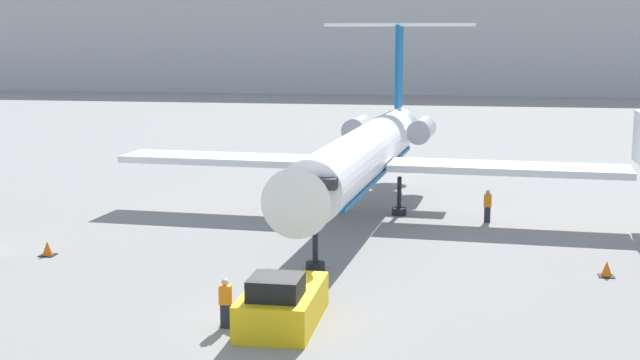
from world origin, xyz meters
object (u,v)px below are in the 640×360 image
traffic_cone_left (47,249)px  traffic_cone_right (607,269)px  pushback_tug (282,303)px  worker_by_wing (488,206)px  worker_near_tug (225,302)px  airplane_main (365,152)px

traffic_cone_left → traffic_cone_right: bearing=1.3°
pushback_tug → traffic_cone_right: bearing=34.3°
worker_by_wing → traffic_cone_right: 10.84m
worker_near_tug → traffic_cone_left: (-10.41, 8.14, -0.58)m
pushback_tug → worker_by_wing: (7.13, 17.79, 0.16)m
pushback_tug → traffic_cone_left: pushback_tug is taller
worker_by_wing → airplane_main: bearing=175.2°
traffic_cone_right → traffic_cone_left: bearing=-178.7°
worker_by_wing → traffic_cone_left: size_ratio=2.57×
airplane_main → pushback_tug: airplane_main is taller
airplane_main → pushback_tug: size_ratio=5.93×
worker_near_tug → traffic_cone_right: (13.51, 8.70, -0.58)m
airplane_main → traffic_cone_left: size_ratio=42.88×
pushback_tug → worker_near_tug: (-1.79, -0.71, 0.16)m
pushback_tug → traffic_cone_right: (11.72, 7.99, -0.42)m
worker_near_tug → airplane_main: bearing=82.7°
airplane_main → worker_by_wing: airplane_main is taller
pushback_tug → traffic_cone_left: (-12.20, 7.43, -0.42)m
worker_by_wing → traffic_cone_left: 21.94m
airplane_main → worker_by_wing: bearing=-4.8°
traffic_cone_right → pushback_tug: bearing=-145.7°
airplane_main → traffic_cone_right: 15.48m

